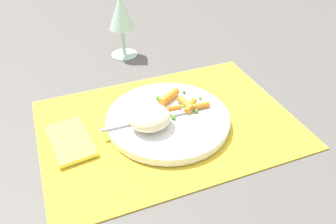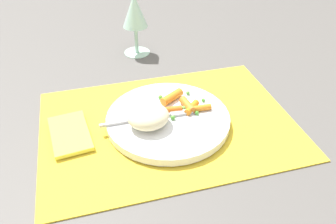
{
  "view_description": "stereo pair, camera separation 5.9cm",
  "coord_description": "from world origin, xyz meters",
  "px_view_note": "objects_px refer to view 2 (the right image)",
  "views": [
    {
      "loc": [
        -0.2,
        -0.5,
        0.44
      ],
      "look_at": [
        0.0,
        0.0,
        0.03
      ],
      "focal_mm": 36.14,
      "sensor_mm": 36.0,
      "label": 1
    },
    {
      "loc": [
        -0.14,
        -0.52,
        0.44
      ],
      "look_at": [
        0.0,
        0.0,
        0.03
      ],
      "focal_mm": 36.14,
      "sensor_mm": 36.0,
      "label": 2
    }
  ],
  "objects_px": {
    "plate": "(168,119)",
    "wine_glass": "(135,13)",
    "carrot_portion": "(183,103)",
    "napkin": "(70,133)",
    "fork": "(157,117)",
    "rice_mound": "(148,116)"
  },
  "relations": [
    {
      "from": "fork",
      "to": "napkin",
      "type": "bearing_deg",
      "value": 176.06
    },
    {
      "from": "rice_mound",
      "to": "wine_glass",
      "type": "height_order",
      "value": "wine_glass"
    },
    {
      "from": "plate",
      "to": "wine_glass",
      "type": "xyz_separation_m",
      "value": [
        0.0,
        0.33,
        0.1
      ]
    },
    {
      "from": "fork",
      "to": "napkin",
      "type": "xyz_separation_m",
      "value": [
        -0.17,
        0.01,
        -0.02
      ]
    },
    {
      "from": "plate",
      "to": "fork",
      "type": "relative_size",
      "value": 1.32
    },
    {
      "from": "plate",
      "to": "wine_glass",
      "type": "bearing_deg",
      "value": 89.78
    },
    {
      "from": "rice_mound",
      "to": "fork",
      "type": "bearing_deg",
      "value": 39.65
    },
    {
      "from": "plate",
      "to": "carrot_portion",
      "type": "relative_size",
      "value": 2.58
    },
    {
      "from": "carrot_portion",
      "to": "fork",
      "type": "xyz_separation_m",
      "value": [
        -0.06,
        -0.02,
        -0.0
      ]
    },
    {
      "from": "carrot_portion",
      "to": "fork",
      "type": "height_order",
      "value": "carrot_portion"
    },
    {
      "from": "carrot_portion",
      "to": "napkin",
      "type": "relative_size",
      "value": 0.79
    },
    {
      "from": "rice_mound",
      "to": "wine_glass",
      "type": "bearing_deg",
      "value": 82.58
    },
    {
      "from": "plate",
      "to": "carrot_portion",
      "type": "height_order",
      "value": "carrot_portion"
    },
    {
      "from": "carrot_portion",
      "to": "wine_glass",
      "type": "height_order",
      "value": "wine_glass"
    },
    {
      "from": "plate",
      "to": "carrot_portion",
      "type": "xyz_separation_m",
      "value": [
        0.04,
        0.02,
        0.02
      ]
    },
    {
      "from": "rice_mound",
      "to": "plate",
      "type": "bearing_deg",
      "value": 21.43
    },
    {
      "from": "fork",
      "to": "rice_mound",
      "type": "bearing_deg",
      "value": -140.35
    },
    {
      "from": "wine_glass",
      "to": "fork",
      "type": "bearing_deg",
      "value": -94.19
    },
    {
      "from": "napkin",
      "to": "carrot_portion",
      "type": "bearing_deg",
      "value": 2.9
    },
    {
      "from": "rice_mound",
      "to": "fork",
      "type": "xyz_separation_m",
      "value": [
        0.02,
        0.02,
        -0.02
      ]
    },
    {
      "from": "fork",
      "to": "napkin",
      "type": "distance_m",
      "value": 0.17
    },
    {
      "from": "plate",
      "to": "rice_mound",
      "type": "bearing_deg",
      "value": -158.57
    }
  ]
}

